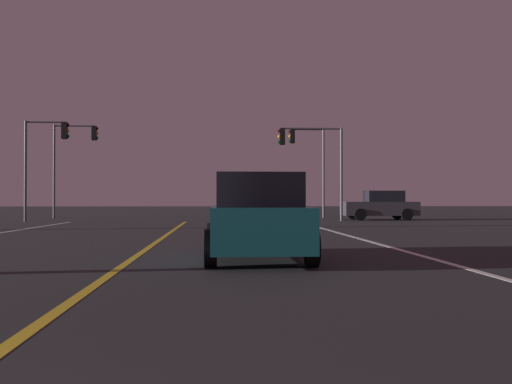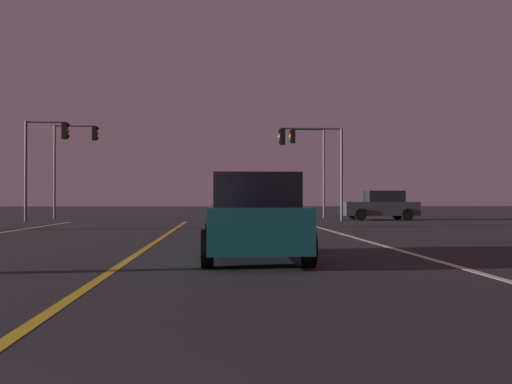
{
  "view_description": "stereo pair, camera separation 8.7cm",
  "coord_description": "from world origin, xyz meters",
  "px_view_note": "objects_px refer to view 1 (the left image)",
  "views": [
    {
      "loc": [
        1.72,
        -0.75,
        1.21
      ],
      "look_at": [
        3.61,
        28.25,
        1.56
      ],
      "focal_mm": 41.23,
      "sensor_mm": 36.0,
      "label": 1
    },
    {
      "loc": [
        1.8,
        -0.75,
        1.21
      ],
      "look_at": [
        3.61,
        28.25,
        1.56
      ],
      "focal_mm": 41.23,
      "sensor_mm": 36.0,
      "label": 2
    }
  ],
  "objects_px": {
    "car_crossing_side": "(380,206)",
    "traffic_light_far_left": "(74,150)",
    "traffic_light_near_left": "(46,148)",
    "car_lead_same_lane": "(257,218)",
    "traffic_light_far_right": "(308,153)",
    "traffic_light_near_right": "(310,151)"
  },
  "relations": [
    {
      "from": "traffic_light_far_right",
      "to": "traffic_light_near_right",
      "type": "bearing_deg",
      "value": 82.57
    },
    {
      "from": "car_lead_same_lane",
      "to": "traffic_light_far_right",
      "type": "height_order",
      "value": "traffic_light_far_right"
    },
    {
      "from": "car_lead_same_lane",
      "to": "traffic_light_near_right",
      "type": "relative_size",
      "value": 0.83
    },
    {
      "from": "traffic_light_far_right",
      "to": "traffic_light_far_left",
      "type": "relative_size",
      "value": 0.98
    },
    {
      "from": "traffic_light_near_right",
      "to": "traffic_light_far_right",
      "type": "xyz_separation_m",
      "value": [
        0.72,
        5.5,
        0.35
      ]
    },
    {
      "from": "traffic_light_near_right",
      "to": "traffic_light_far_left",
      "type": "relative_size",
      "value": 0.88
    },
    {
      "from": "car_lead_same_lane",
      "to": "traffic_light_far_left",
      "type": "height_order",
      "value": "traffic_light_far_left"
    },
    {
      "from": "car_lead_same_lane",
      "to": "traffic_light_far_right",
      "type": "relative_size",
      "value": 0.75
    },
    {
      "from": "traffic_light_far_right",
      "to": "traffic_light_far_left",
      "type": "bearing_deg",
      "value": -0.0
    },
    {
      "from": "traffic_light_near_left",
      "to": "traffic_light_far_right",
      "type": "distance_m",
      "value": 15.96
    },
    {
      "from": "car_crossing_side",
      "to": "traffic_light_far_left",
      "type": "height_order",
      "value": "traffic_light_far_left"
    },
    {
      "from": "traffic_light_near_right",
      "to": "traffic_light_near_left",
      "type": "relative_size",
      "value": 0.96
    },
    {
      "from": "car_lead_same_lane",
      "to": "traffic_light_near_left",
      "type": "height_order",
      "value": "traffic_light_near_left"
    },
    {
      "from": "traffic_light_far_right",
      "to": "traffic_light_far_left",
      "type": "distance_m",
      "value": 14.8
    },
    {
      "from": "traffic_light_near_right",
      "to": "traffic_light_far_left",
      "type": "bearing_deg",
      "value": -21.33
    },
    {
      "from": "car_lead_same_lane",
      "to": "traffic_light_far_left",
      "type": "xyz_separation_m",
      "value": [
        -9.79,
        25.88,
        3.5
      ]
    },
    {
      "from": "traffic_light_near_right",
      "to": "traffic_light_far_right",
      "type": "distance_m",
      "value": 5.56
    },
    {
      "from": "traffic_light_far_right",
      "to": "car_crossing_side",
      "type": "bearing_deg",
      "value": 133.78
    },
    {
      "from": "car_crossing_side",
      "to": "traffic_light_near_left",
      "type": "relative_size",
      "value": 0.8
    },
    {
      "from": "car_lead_same_lane",
      "to": "traffic_light_far_right",
      "type": "distance_m",
      "value": 26.58
    },
    {
      "from": "traffic_light_near_left",
      "to": "car_lead_same_lane",
      "type": "bearing_deg",
      "value": -63.97
    },
    {
      "from": "car_crossing_side",
      "to": "car_lead_same_lane",
      "type": "height_order",
      "value": "same"
    }
  ]
}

